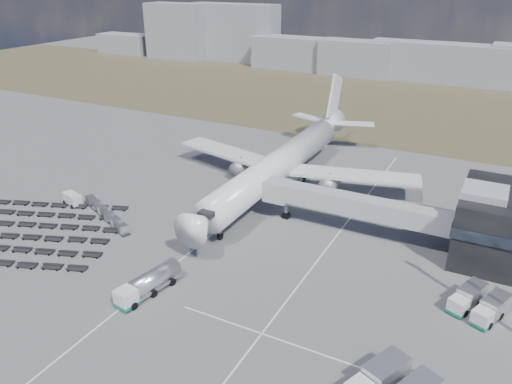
% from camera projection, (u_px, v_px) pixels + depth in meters
% --- Properties ---
extents(ground, '(420.00, 420.00, 0.00)m').
position_uv_depth(ground, '(188.00, 267.00, 71.80)').
color(ground, '#565659').
rests_on(ground, ground).
extents(grass_strip, '(420.00, 90.00, 0.01)m').
position_uv_depth(grass_strip, '(383.00, 102.00, 160.86)').
color(grass_strip, '#4A432C').
rests_on(grass_strip, ground).
extents(lane_markings, '(47.12, 110.00, 0.01)m').
position_uv_depth(lane_markings, '(258.00, 274.00, 70.11)').
color(lane_markings, silver).
rests_on(lane_markings, ground).
extents(jet_bridge, '(30.30, 3.80, 7.05)m').
position_uv_depth(jet_bridge, '(342.00, 203.00, 79.56)').
color(jet_bridge, '#939399').
rests_on(jet_bridge, ground).
extents(airliner, '(51.59, 64.53, 17.62)m').
position_uv_depth(airliner, '(283.00, 162.00, 95.85)').
color(airliner, silver).
rests_on(airliner, ground).
extents(skyline, '(305.14, 21.18, 25.17)m').
position_uv_depth(skyline, '(378.00, 51.00, 197.83)').
color(skyline, gray).
rests_on(skyline, ground).
extents(fuel_tanker, '(4.06, 9.97, 3.13)m').
position_uv_depth(fuel_tanker, '(148.00, 283.00, 65.23)').
color(fuel_tanker, silver).
rests_on(fuel_tanker, ground).
extents(pushback_tug, '(3.26, 2.35, 1.36)m').
position_uv_depth(pushback_tug, '(166.00, 275.00, 68.64)').
color(pushback_tug, silver).
rests_on(pushback_tug, ground).
extents(utility_van, '(4.30, 2.77, 2.15)m').
position_uv_depth(utility_van, '(72.00, 199.00, 90.36)').
color(utility_van, silver).
rests_on(utility_van, ground).
extents(catering_truck, '(3.16, 6.69, 2.99)m').
position_uv_depth(catering_truck, '(293.00, 177.00, 98.73)').
color(catering_truck, silver).
rests_on(catering_truck, ground).
extents(service_trucks_far, '(7.21, 7.78, 2.53)m').
position_uv_depth(service_trucks_far, '(479.00, 303.00, 61.66)').
color(service_trucks_far, silver).
rests_on(service_trucks_far, ground).
extents(uld_row, '(15.46, 8.18, 1.49)m').
position_uv_depth(uld_row, '(106.00, 214.00, 85.37)').
color(uld_row, black).
rests_on(uld_row, ground).
extents(baggage_dollies, '(33.48, 29.34, 0.67)m').
position_uv_depth(baggage_dollies, '(27.00, 231.00, 80.94)').
color(baggage_dollies, black).
rests_on(baggage_dollies, ground).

